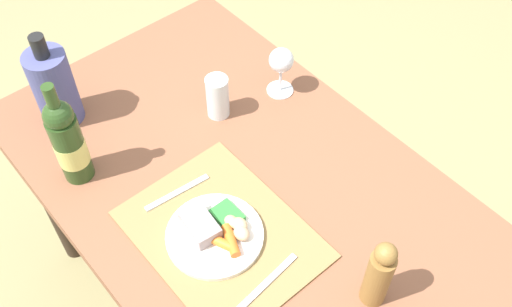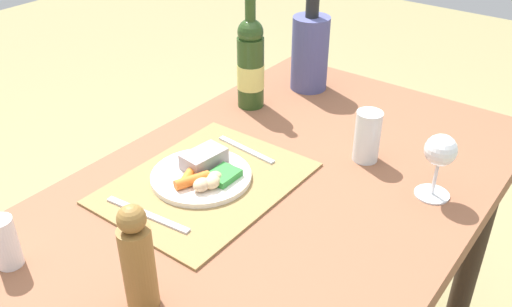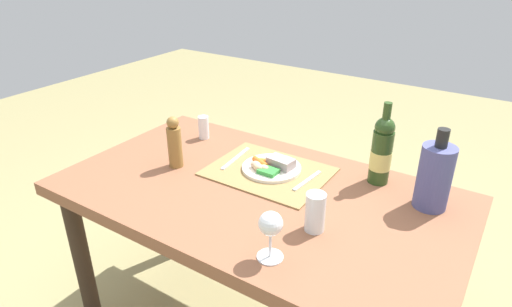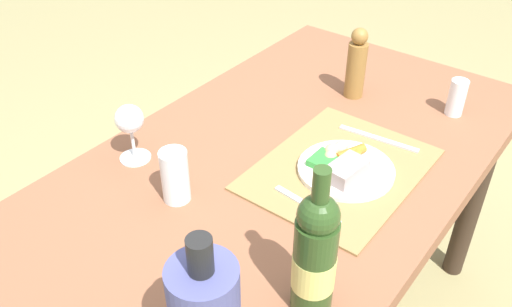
{
  "view_description": "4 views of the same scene",
  "coord_description": "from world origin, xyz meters",
  "px_view_note": "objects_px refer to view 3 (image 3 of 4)",
  "views": [
    {
      "loc": [
        0.63,
        -0.54,
        1.92
      ],
      "look_at": [
        -0.08,
        0.07,
        0.76
      ],
      "focal_mm": 41.53,
      "sensor_mm": 36.0,
      "label": 1
    },
    {
      "loc": [
        0.78,
        0.57,
        1.44
      ],
      "look_at": [
        -0.06,
        -0.06,
        0.79
      ],
      "focal_mm": 38.77,
      "sensor_mm": 36.0,
      "label": 2
    },
    {
      "loc": [
        -0.72,
        1.11,
        1.53
      ],
      "look_at": [
        0.03,
        -0.04,
        0.85
      ],
      "focal_mm": 30.45,
      "sensor_mm": 36.0,
      "label": 3
    },
    {
      "loc": [
        -0.9,
        -0.6,
        1.53
      ],
      "look_at": [
        -0.09,
        0.03,
        0.78
      ],
      "focal_mm": 38.41,
      "sensor_mm": 36.0,
      "label": 4
    }
  ],
  "objects_px": {
    "fork": "(307,180)",
    "wine_glass": "(271,226)",
    "dining_table": "(257,212)",
    "wine_bottle": "(382,151)",
    "pepper_mill": "(175,143)",
    "dinner_plate": "(271,166)",
    "knife": "(236,158)",
    "water_tumbler": "(315,214)",
    "cooler_bottle": "(435,176)",
    "salt_shaker": "(204,127)"
  },
  "relations": [
    {
      "from": "cooler_bottle",
      "to": "wine_bottle",
      "type": "distance_m",
      "value": 0.21
    },
    {
      "from": "dinner_plate",
      "to": "pepper_mill",
      "type": "height_order",
      "value": "pepper_mill"
    },
    {
      "from": "wine_bottle",
      "to": "water_tumbler",
      "type": "relative_size",
      "value": 2.43
    },
    {
      "from": "cooler_bottle",
      "to": "salt_shaker",
      "type": "bearing_deg",
      "value": -1.45
    },
    {
      "from": "cooler_bottle",
      "to": "salt_shaker",
      "type": "height_order",
      "value": "cooler_bottle"
    },
    {
      "from": "dinner_plate",
      "to": "salt_shaker",
      "type": "distance_m",
      "value": 0.43
    },
    {
      "from": "fork",
      "to": "cooler_bottle",
      "type": "distance_m",
      "value": 0.43
    },
    {
      "from": "fork",
      "to": "wine_glass",
      "type": "xyz_separation_m",
      "value": [
        -0.1,
        0.43,
        0.1
      ]
    },
    {
      "from": "dinner_plate",
      "to": "cooler_bottle",
      "type": "xyz_separation_m",
      "value": [
        -0.56,
        -0.08,
        0.09
      ]
    },
    {
      "from": "dining_table",
      "to": "wine_bottle",
      "type": "xyz_separation_m",
      "value": [
        -0.34,
        -0.29,
        0.22
      ]
    },
    {
      "from": "dining_table",
      "to": "dinner_plate",
      "type": "bearing_deg",
      "value": -78.6
    },
    {
      "from": "salt_shaker",
      "to": "wine_bottle",
      "type": "bearing_deg",
      "value": -176.91
    },
    {
      "from": "pepper_mill",
      "to": "wine_bottle",
      "type": "xyz_separation_m",
      "value": [
        -0.7,
        -0.31,
        0.03
      ]
    },
    {
      "from": "wine_glass",
      "to": "salt_shaker",
      "type": "xyz_separation_m",
      "value": [
        0.67,
        -0.54,
        -0.05
      ]
    },
    {
      "from": "fork",
      "to": "pepper_mill",
      "type": "relative_size",
      "value": 0.85
    },
    {
      "from": "knife",
      "to": "water_tumbler",
      "type": "height_order",
      "value": "water_tumbler"
    },
    {
      "from": "cooler_bottle",
      "to": "water_tumbler",
      "type": "bearing_deg",
      "value": 51.23
    },
    {
      "from": "knife",
      "to": "water_tumbler",
      "type": "bearing_deg",
      "value": 146.4
    },
    {
      "from": "knife",
      "to": "dinner_plate",
      "type": "bearing_deg",
      "value": 173.39
    },
    {
      "from": "knife",
      "to": "wine_glass",
      "type": "bearing_deg",
      "value": 128.77
    },
    {
      "from": "pepper_mill",
      "to": "water_tumbler",
      "type": "relative_size",
      "value": 1.64
    },
    {
      "from": "wine_bottle",
      "to": "water_tumbler",
      "type": "bearing_deg",
      "value": 80.74
    },
    {
      "from": "dinner_plate",
      "to": "pepper_mill",
      "type": "relative_size",
      "value": 1.1
    },
    {
      "from": "wine_bottle",
      "to": "salt_shaker",
      "type": "height_order",
      "value": "wine_bottle"
    },
    {
      "from": "water_tumbler",
      "to": "cooler_bottle",
      "type": "bearing_deg",
      "value": -128.77
    },
    {
      "from": "water_tumbler",
      "to": "fork",
      "type": "bearing_deg",
      "value": -58.91
    },
    {
      "from": "fork",
      "to": "pepper_mill",
      "type": "distance_m",
      "value": 0.52
    },
    {
      "from": "fork",
      "to": "salt_shaker",
      "type": "relative_size",
      "value": 1.71
    },
    {
      "from": "salt_shaker",
      "to": "dining_table",
      "type": "bearing_deg",
      "value": 150.73
    },
    {
      "from": "fork",
      "to": "water_tumbler",
      "type": "bearing_deg",
      "value": 126.72
    },
    {
      "from": "knife",
      "to": "wine_bottle",
      "type": "bearing_deg",
      "value": -170.71
    },
    {
      "from": "wine_bottle",
      "to": "knife",
      "type": "bearing_deg",
      "value": 14.94
    },
    {
      "from": "dining_table",
      "to": "cooler_bottle",
      "type": "distance_m",
      "value": 0.62
    },
    {
      "from": "fork",
      "to": "knife",
      "type": "height_order",
      "value": "same"
    },
    {
      "from": "wine_bottle",
      "to": "wine_glass",
      "type": "distance_m",
      "value": 0.59
    },
    {
      "from": "dining_table",
      "to": "salt_shaker",
      "type": "bearing_deg",
      "value": -29.27
    },
    {
      "from": "cooler_bottle",
      "to": "water_tumbler",
      "type": "relative_size",
      "value": 2.22
    },
    {
      "from": "dining_table",
      "to": "wine_bottle",
      "type": "relative_size",
      "value": 4.66
    },
    {
      "from": "pepper_mill",
      "to": "salt_shaker",
      "type": "xyz_separation_m",
      "value": [
        0.08,
        -0.27,
        -0.05
      ]
    },
    {
      "from": "dining_table",
      "to": "dinner_plate",
      "type": "relative_size",
      "value": 6.28
    },
    {
      "from": "dining_table",
      "to": "pepper_mill",
      "type": "height_order",
      "value": "pepper_mill"
    },
    {
      "from": "knife",
      "to": "pepper_mill",
      "type": "relative_size",
      "value": 1.02
    },
    {
      "from": "fork",
      "to": "dinner_plate",
      "type": "bearing_deg",
      "value": 4.91
    },
    {
      "from": "wine_bottle",
      "to": "water_tumbler",
      "type": "distance_m",
      "value": 0.4
    },
    {
      "from": "dinner_plate",
      "to": "water_tumbler",
      "type": "relative_size",
      "value": 1.81
    },
    {
      "from": "cooler_bottle",
      "to": "wine_bottle",
      "type": "relative_size",
      "value": 0.91
    },
    {
      "from": "pepper_mill",
      "to": "wine_bottle",
      "type": "height_order",
      "value": "wine_bottle"
    },
    {
      "from": "knife",
      "to": "pepper_mill",
      "type": "distance_m",
      "value": 0.25
    },
    {
      "from": "wine_bottle",
      "to": "cooler_bottle",
      "type": "bearing_deg",
      "value": 161.29
    },
    {
      "from": "knife",
      "to": "salt_shaker",
      "type": "xyz_separation_m",
      "value": [
        0.25,
        -0.1,
        0.04
      ]
    }
  ]
}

